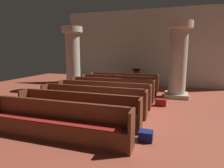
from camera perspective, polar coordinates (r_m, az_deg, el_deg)
The scene contains 15 objects.
ground_plane at distance 6.37m, azimuth 1.14°, elevation -9.31°, with size 19.20×19.20×0.00m, color #9E4733.
back_wall at distance 11.98m, azimuth 9.83°, elevation 10.39°, with size 10.00×0.16×4.50m, color beige.
pew_row_0 at distance 10.40m, azimuth 3.34°, elevation 0.82°, with size 3.72×0.47×0.89m.
pew_row_1 at distance 9.42m, azimuth 1.73°, elevation -0.11°, with size 3.72×0.46×0.89m.
pew_row_2 at distance 8.44m, azimuth -0.26°, elevation -1.25°, with size 3.72×0.46×0.89m.
pew_row_3 at distance 7.48m, azimuth -2.77°, elevation -2.68°, with size 3.72×0.47×0.89m.
pew_row_4 at distance 6.55m, azimuth -6.00°, elevation -4.52°, with size 3.72×0.46×0.89m.
pew_row_5 at distance 5.65m, azimuth -10.32°, elevation -6.94°, with size 3.72×0.46×0.89m.
pew_row_6 at distance 4.81m, azimuth -16.28°, elevation -10.16°, with size 3.72×0.47×0.89m.
pillar_aisle_side at distance 9.11m, azimuth 18.97°, elevation 7.09°, with size 1.10×1.10×3.35m.
pillar_far_side at distance 10.75m, azimuth -11.50°, elevation 7.74°, with size 1.10×1.10×3.35m.
lectern at distance 11.58m, azimuth 7.16°, elevation 1.56°, with size 0.48×0.45×1.08m.
hymn_book at distance 9.58m, azimuth 1.05°, elevation 2.69°, with size 0.16×0.20×0.03m, color maroon.
kneeler_box_red at distance 7.66m, azimuth 14.18°, elevation -5.31°, with size 0.41×0.24×0.26m, color maroon.
kneeler_box_navy at distance 4.74m, azimuth 9.95°, elevation -14.86°, with size 0.32×0.28×0.24m, color navy.
Camera 1 is at (1.75, -5.77, 2.07)m, focal length 30.92 mm.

